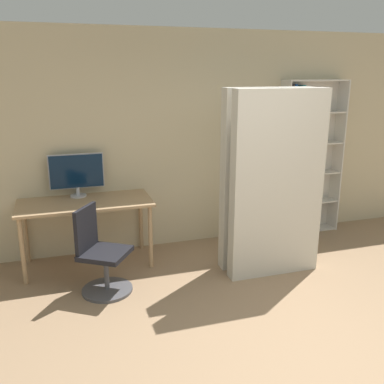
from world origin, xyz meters
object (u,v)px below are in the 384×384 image
at_px(mattress_far, 266,180).
at_px(office_chair, 101,259).
at_px(mattress_near, 278,186).
at_px(bookshelf, 302,160).
at_px(monitor, 77,173).

bearing_deg(mattress_far, office_chair, -176.47).
relative_size(office_chair, mattress_near, 0.44).
bearing_deg(office_chair, mattress_near, -4.92).
bearing_deg(bookshelf, mattress_far, -139.57).
distance_m(bookshelf, mattress_near, 1.46).
height_order(office_chair, mattress_far, mattress_far).
distance_m(monitor, bookshelf, 2.99).
bearing_deg(monitor, mattress_far, -21.61).
height_order(bookshelf, mattress_near, bookshelf).
xyz_separation_m(bookshelf, mattress_far, (-0.97, -0.82, -0.00)).
height_order(monitor, bookshelf, bookshelf).
distance_m(office_chair, mattress_far, 2.00).
xyz_separation_m(bookshelf, mattress_near, (-0.97, -1.10, -0.00)).
bearing_deg(mattress_far, bookshelf, 40.43).
relative_size(mattress_near, mattress_far, 1.00).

